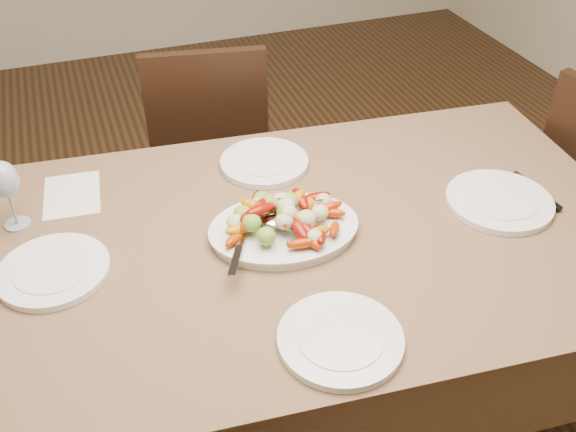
# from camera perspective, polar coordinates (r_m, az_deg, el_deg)

# --- Properties ---
(floor) EXTENTS (6.00, 6.00, 0.00)m
(floor) POSITION_cam_1_polar(r_m,az_deg,el_deg) (2.26, -1.87, -15.18)
(floor) COLOR #352010
(floor) RESTS_ON ground
(dining_table) EXTENTS (1.93, 1.21, 0.76)m
(dining_table) POSITION_cam_1_polar(r_m,az_deg,el_deg) (1.90, -0.00, -10.59)
(dining_table) COLOR brown
(dining_table) RESTS_ON ground
(chair_far) EXTENTS (0.49, 0.49, 0.95)m
(chair_far) POSITION_cam_1_polar(r_m,az_deg,el_deg) (2.56, -7.06, 6.14)
(chair_far) COLOR black
(chair_far) RESTS_ON ground
(serving_platter) EXTENTS (0.40, 0.31, 0.02)m
(serving_platter) POSITION_cam_1_polar(r_m,az_deg,el_deg) (1.63, -0.36, -1.33)
(serving_platter) COLOR white
(serving_platter) RESTS_ON dining_table
(roasted_vegetables) EXTENTS (0.32, 0.23, 0.09)m
(roasted_vegetables) POSITION_cam_1_polar(r_m,az_deg,el_deg) (1.60, -0.37, 0.26)
(roasted_vegetables) COLOR maroon
(roasted_vegetables) RESTS_ON serving_platter
(serving_spoon) EXTENTS (0.28, 0.17, 0.03)m
(serving_spoon) POSITION_cam_1_polar(r_m,az_deg,el_deg) (1.57, -2.33, -1.48)
(serving_spoon) COLOR #9EA0A8
(serving_spoon) RESTS_ON serving_platter
(plate_left) EXTENTS (0.26, 0.26, 0.02)m
(plate_left) POSITION_cam_1_polar(r_m,az_deg,el_deg) (1.62, -20.12, -4.61)
(plate_left) COLOR white
(plate_left) RESTS_ON dining_table
(plate_right) EXTENTS (0.29, 0.29, 0.02)m
(plate_right) POSITION_cam_1_polar(r_m,az_deg,el_deg) (1.83, 18.26, 1.24)
(plate_right) COLOR white
(plate_right) RESTS_ON dining_table
(plate_far) EXTENTS (0.26, 0.26, 0.02)m
(plate_far) POSITION_cam_1_polar(r_m,az_deg,el_deg) (1.90, -2.12, 4.76)
(plate_far) COLOR white
(plate_far) RESTS_ON dining_table
(plate_near) EXTENTS (0.27, 0.27, 0.02)m
(plate_near) POSITION_cam_1_polar(r_m,az_deg,el_deg) (1.38, 4.68, -10.87)
(plate_near) COLOR white
(plate_near) RESTS_ON dining_table
(wine_glass) EXTENTS (0.08, 0.08, 0.20)m
(wine_glass) POSITION_cam_1_polar(r_m,az_deg,el_deg) (1.76, -23.66, 1.88)
(wine_glass) COLOR #8C99A5
(wine_glass) RESTS_ON dining_table
(menu_card) EXTENTS (0.17, 0.22, 0.00)m
(menu_card) POSITION_cam_1_polar(r_m,az_deg,el_deg) (1.88, -18.65, 1.80)
(menu_card) COLOR silver
(menu_card) RESTS_ON dining_table
(table_knife) EXTENTS (0.04, 0.20, 0.01)m
(table_knife) POSITION_cam_1_polar(r_m,az_deg,el_deg) (1.91, 21.37, 1.93)
(table_knife) COLOR #9EA0A8
(table_knife) RESTS_ON dining_table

